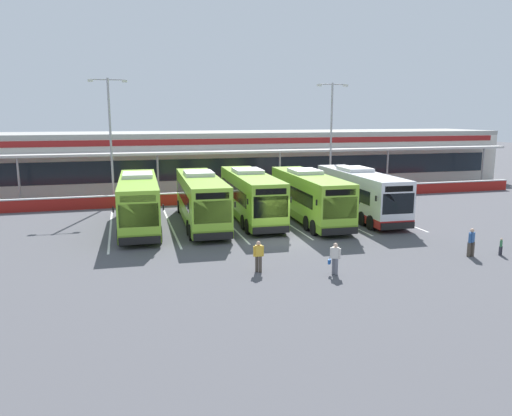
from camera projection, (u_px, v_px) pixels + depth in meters
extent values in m
plane|color=#4C4C51|center=(280.00, 240.00, 31.41)|extent=(200.00, 200.00, 0.00)
cube|color=beige|center=(208.00, 160.00, 56.51)|extent=(70.00, 10.00, 5.50)
cube|color=#19232D|center=(216.00, 169.00, 51.84)|extent=(66.00, 0.08, 2.20)
cube|color=maroon|center=(216.00, 142.00, 51.30)|extent=(68.00, 0.08, 0.60)
cube|color=beige|center=(218.00, 152.00, 50.08)|extent=(67.00, 3.00, 0.24)
cube|color=gray|center=(207.00, 134.00, 55.96)|extent=(70.00, 10.00, 0.50)
cylinder|color=#999999|center=(19.00, 180.00, 44.56)|extent=(0.20, 0.20, 4.20)
cylinder|color=#999999|center=(158.00, 176.00, 47.74)|extent=(0.20, 0.20, 4.20)
cylinder|color=#999999|center=(280.00, 172.00, 50.92)|extent=(0.20, 0.20, 4.20)
cylinder|color=#999999|center=(387.00, 169.00, 54.10)|extent=(0.20, 0.20, 4.20)
cylinder|color=#999999|center=(483.00, 166.00, 57.29)|extent=(0.20, 0.20, 4.20)
cube|color=maroon|center=(231.00, 197.00, 45.07)|extent=(60.00, 0.36, 1.00)
cube|color=#B2B2B2|center=(231.00, 191.00, 44.97)|extent=(60.00, 0.40, 0.10)
cube|color=#8CC633|center=(139.00, 201.00, 34.74)|extent=(2.94, 12.08, 3.19)
cube|color=olive|center=(140.00, 219.00, 34.99)|extent=(2.96, 12.10, 0.56)
cube|color=black|center=(139.00, 197.00, 35.08)|extent=(2.89, 9.68, 0.96)
cube|color=black|center=(139.00, 215.00, 29.03)|extent=(2.31, 0.18, 1.40)
cube|color=black|center=(138.00, 199.00, 28.83)|extent=(2.05, 0.15, 0.40)
cube|color=silver|center=(138.00, 175.00, 35.38)|extent=(2.14, 2.87, 0.28)
cube|color=black|center=(140.00, 241.00, 29.20)|extent=(2.45, 0.24, 0.44)
cube|color=black|center=(163.00, 207.00, 29.62)|extent=(0.08, 0.12, 0.36)
cube|color=black|center=(113.00, 210.00, 28.97)|extent=(0.08, 0.12, 0.36)
cylinder|color=black|center=(155.00, 208.00, 39.67)|extent=(0.35, 1.05, 1.04)
cylinder|color=black|center=(124.00, 209.00, 39.13)|extent=(0.35, 1.05, 1.04)
cylinder|color=black|center=(158.00, 229.00, 32.21)|extent=(0.35, 1.05, 1.04)
cylinder|color=black|center=(121.00, 231.00, 31.67)|extent=(0.35, 1.05, 1.04)
cylinder|color=black|center=(159.00, 234.00, 30.87)|extent=(0.35, 1.05, 1.04)
cylinder|color=black|center=(120.00, 236.00, 30.33)|extent=(0.35, 1.05, 1.04)
cube|color=#8CC633|center=(201.00, 199.00, 35.75)|extent=(2.94, 12.08, 3.19)
cube|color=olive|center=(201.00, 216.00, 36.00)|extent=(2.96, 12.10, 0.56)
cube|color=black|center=(200.00, 194.00, 36.09)|extent=(2.89, 9.68, 0.96)
cube|color=black|center=(213.00, 212.00, 30.04)|extent=(2.31, 0.18, 1.40)
cube|color=black|center=(212.00, 196.00, 29.84)|extent=(2.05, 0.15, 0.40)
cube|color=silver|center=(199.00, 173.00, 36.39)|extent=(2.14, 2.87, 0.28)
cube|color=black|center=(213.00, 236.00, 30.21)|extent=(2.45, 0.24, 0.44)
cube|color=black|center=(235.00, 204.00, 30.63)|extent=(0.08, 0.12, 0.36)
cube|color=black|center=(188.00, 206.00, 29.98)|extent=(0.08, 0.12, 0.36)
cylinder|color=black|center=(209.00, 206.00, 40.68)|extent=(0.35, 1.05, 1.04)
cylinder|color=black|center=(180.00, 207.00, 40.14)|extent=(0.35, 1.05, 1.04)
cylinder|color=black|center=(225.00, 226.00, 33.22)|extent=(0.35, 1.05, 1.04)
cylinder|color=black|center=(189.00, 228.00, 32.68)|extent=(0.35, 1.05, 1.04)
cylinder|color=black|center=(228.00, 230.00, 31.88)|extent=(0.35, 1.05, 1.04)
cylinder|color=black|center=(191.00, 232.00, 31.34)|extent=(0.35, 1.05, 1.04)
cube|color=#8CC633|center=(251.00, 195.00, 37.42)|extent=(2.94, 12.08, 3.19)
cube|color=olive|center=(251.00, 212.00, 37.66)|extent=(2.96, 12.10, 0.56)
cube|color=black|center=(249.00, 191.00, 37.76)|extent=(2.89, 9.68, 0.96)
cube|color=black|center=(271.00, 207.00, 31.70)|extent=(2.31, 0.18, 1.40)
cube|color=black|center=(271.00, 192.00, 31.51)|extent=(2.05, 0.15, 0.40)
cube|color=silver|center=(248.00, 171.00, 38.06)|extent=(2.14, 2.87, 0.28)
cube|color=black|center=(271.00, 230.00, 31.88)|extent=(2.45, 0.24, 0.44)
cube|color=black|center=(291.00, 200.00, 32.30)|extent=(0.08, 0.12, 0.36)
cube|color=black|center=(248.00, 202.00, 31.65)|extent=(0.08, 0.12, 0.36)
cylinder|color=black|center=(252.00, 202.00, 42.35)|extent=(0.35, 1.05, 1.04)
cylinder|color=black|center=(225.00, 203.00, 41.81)|extent=(0.35, 1.05, 1.04)
cylinder|color=black|center=(277.00, 221.00, 34.89)|extent=(0.35, 1.05, 1.04)
cylinder|color=black|center=(244.00, 222.00, 34.35)|extent=(0.35, 1.05, 1.04)
cylinder|color=black|center=(283.00, 225.00, 33.55)|extent=(0.35, 1.05, 1.04)
cylinder|color=black|center=(248.00, 227.00, 33.01)|extent=(0.35, 1.05, 1.04)
cube|color=#8CC633|center=(309.00, 196.00, 37.08)|extent=(2.94, 12.08, 3.19)
cube|color=olive|center=(309.00, 213.00, 37.32)|extent=(2.96, 12.10, 0.56)
cube|color=black|center=(307.00, 192.00, 37.42)|extent=(2.89, 9.68, 0.96)
cube|color=black|center=(340.00, 208.00, 31.36)|extent=(2.31, 0.18, 1.40)
cube|color=black|center=(340.00, 192.00, 31.17)|extent=(2.05, 0.15, 0.40)
cube|color=silver|center=(305.00, 171.00, 37.71)|extent=(2.14, 2.87, 0.28)
cube|color=black|center=(340.00, 231.00, 31.53)|extent=(2.45, 0.24, 0.44)
cube|color=black|center=(359.00, 201.00, 31.96)|extent=(0.08, 0.12, 0.36)
cube|color=black|center=(317.00, 202.00, 31.30)|extent=(0.08, 0.12, 0.36)
cylinder|color=black|center=(304.00, 203.00, 42.01)|extent=(0.35, 1.05, 1.04)
cylinder|color=black|center=(277.00, 204.00, 41.47)|extent=(0.35, 1.05, 1.04)
cylinder|color=black|center=(340.00, 222.00, 34.54)|extent=(0.35, 1.05, 1.04)
cylinder|color=black|center=(307.00, 223.00, 34.01)|extent=(0.35, 1.05, 1.04)
cylinder|color=black|center=(348.00, 226.00, 33.21)|extent=(0.35, 1.05, 1.04)
cylinder|color=black|center=(314.00, 228.00, 32.67)|extent=(0.35, 1.05, 1.04)
cube|color=silver|center=(360.00, 192.00, 38.61)|extent=(2.94, 12.08, 3.19)
cube|color=#AD1E1E|center=(359.00, 209.00, 38.85)|extent=(2.96, 12.10, 0.56)
cube|color=black|center=(358.00, 189.00, 38.94)|extent=(2.89, 9.68, 0.96)
cube|color=black|center=(398.00, 204.00, 32.89)|extent=(2.31, 0.18, 1.40)
cube|color=black|center=(399.00, 189.00, 32.69)|extent=(2.05, 0.15, 0.40)
cube|color=silver|center=(355.00, 169.00, 39.24)|extent=(2.14, 2.87, 0.28)
cube|color=black|center=(398.00, 226.00, 33.06)|extent=(2.45, 0.24, 0.44)
cube|color=black|center=(415.00, 197.00, 33.49)|extent=(0.08, 0.12, 0.36)
cube|color=black|center=(376.00, 198.00, 32.83)|extent=(0.08, 0.12, 0.36)
cylinder|color=black|center=(349.00, 200.00, 43.53)|extent=(0.35, 1.05, 1.04)
cylinder|color=black|center=(324.00, 201.00, 42.99)|extent=(0.35, 1.05, 1.04)
cylinder|color=black|center=(393.00, 217.00, 36.07)|extent=(0.35, 1.05, 1.04)
cylinder|color=black|center=(363.00, 219.00, 35.53)|extent=(0.35, 1.05, 1.04)
cylinder|color=black|center=(403.00, 221.00, 34.73)|extent=(0.35, 1.05, 1.04)
cylinder|color=black|center=(371.00, 223.00, 34.19)|extent=(0.35, 1.05, 1.04)
cube|color=silver|center=(110.00, 229.00, 34.41)|extent=(0.14, 13.00, 0.01)
cube|color=silver|center=(171.00, 226.00, 35.48)|extent=(0.14, 13.00, 0.01)
cube|color=silver|center=(228.00, 223.00, 36.56)|extent=(0.14, 13.00, 0.01)
cube|color=silver|center=(282.00, 220.00, 37.64)|extent=(0.14, 13.00, 0.01)
cube|color=silver|center=(333.00, 217.00, 38.72)|extent=(0.14, 13.00, 0.01)
cube|color=silver|center=(381.00, 214.00, 39.80)|extent=(0.14, 13.00, 0.01)
cube|color=slate|center=(334.00, 266.00, 24.73)|extent=(0.22, 0.23, 0.84)
cube|color=slate|center=(336.00, 267.00, 24.57)|extent=(0.22, 0.23, 0.84)
cube|color=silver|center=(335.00, 253.00, 24.52)|extent=(0.40, 0.37, 0.56)
cube|color=silver|center=(331.00, 253.00, 24.60)|extent=(0.13, 0.13, 0.54)
cube|color=silver|center=(340.00, 254.00, 24.46)|extent=(0.13, 0.13, 0.54)
sphere|color=#DBB293|center=(336.00, 245.00, 24.45)|extent=(0.22, 0.22, 0.22)
cube|color=#194C9E|center=(329.00, 262.00, 24.72)|extent=(0.25, 0.30, 0.22)
cylinder|color=#194C9E|center=(330.00, 258.00, 24.69)|extent=(0.02, 0.02, 0.16)
cube|color=#4C4238|center=(257.00, 264.00, 25.08)|extent=(0.16, 0.19, 0.84)
cube|color=#4C4238|center=(260.00, 264.00, 24.99)|extent=(0.16, 0.19, 0.84)
cube|color=gold|center=(258.00, 251.00, 24.90)|extent=(0.36, 0.25, 0.56)
cube|color=gold|center=(254.00, 251.00, 24.87)|extent=(0.10, 0.11, 0.54)
cube|color=gold|center=(263.00, 251.00, 24.94)|extent=(0.10, 0.11, 0.54)
sphere|color=tan|center=(258.00, 243.00, 24.83)|extent=(0.22, 0.22, 0.22)
cube|color=#33333D|center=(500.00, 251.00, 28.06)|extent=(0.14, 0.14, 0.52)
cube|color=#33333D|center=(501.00, 251.00, 28.11)|extent=(0.14, 0.14, 0.52)
cube|color=#387F4C|center=(501.00, 243.00, 28.01)|extent=(0.24, 0.25, 0.35)
cube|color=#387F4C|center=(501.00, 244.00, 27.89)|extent=(0.08, 0.08, 0.33)
cube|color=#387F4C|center=(501.00, 243.00, 28.13)|extent=(0.08, 0.08, 0.33)
sphere|color=#DBB293|center=(502.00, 239.00, 27.96)|extent=(0.14, 0.14, 0.14)
cube|color=#4C4238|center=(469.00, 249.00, 27.77)|extent=(0.21, 0.23, 0.84)
cube|color=#4C4238|center=(472.00, 249.00, 27.80)|extent=(0.21, 0.23, 0.84)
cube|color=#2D5693|center=(472.00, 237.00, 27.66)|extent=(0.40, 0.36, 0.56)
cube|color=#2D5693|center=(470.00, 238.00, 27.51)|extent=(0.13, 0.13, 0.54)
cube|color=#2D5693|center=(473.00, 237.00, 27.81)|extent=(0.13, 0.13, 0.54)
sphere|color=tan|center=(472.00, 230.00, 27.58)|extent=(0.22, 0.22, 0.22)
cylinder|color=#9E9EA3|center=(111.00, 143.00, 43.06)|extent=(0.20, 0.20, 11.00)
cylinder|color=#9E9EA3|center=(107.00, 80.00, 42.07)|extent=(2.80, 0.10, 0.10)
cube|color=silver|center=(90.00, 80.00, 41.72)|extent=(0.44, 0.28, 0.20)
cube|color=silver|center=(124.00, 81.00, 42.44)|extent=(0.44, 0.28, 0.20)
cylinder|color=#9E9EA3|center=(331.00, 139.00, 49.47)|extent=(0.20, 0.20, 11.00)
cylinder|color=#9E9EA3|center=(333.00, 84.00, 48.48)|extent=(2.80, 0.10, 0.10)
cube|color=silver|center=(319.00, 85.00, 48.13)|extent=(0.44, 0.28, 0.20)
cube|color=silver|center=(346.00, 86.00, 48.85)|extent=(0.44, 0.28, 0.20)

